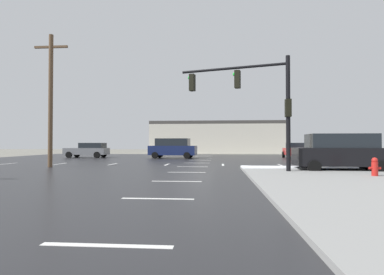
{
  "coord_description": "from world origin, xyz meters",
  "views": [
    {
      "loc": [
        1.65,
        -22.61,
        1.54
      ],
      "look_at": [
        -1.01,
        9.81,
        2.15
      ],
      "focal_mm": 29.72,
      "sensor_mm": 36.0,
      "label": 1
    }
  ],
  "objects": [
    {
      "name": "traffic_signal_mast",
      "position": [
        3.63,
        -5.72,
        4.1
      ],
      "size": [
        5.73,
        1.86,
        5.88
      ],
      "rotation": [
        0.0,
        0.0,
        2.86
      ],
      "color": "black",
      "rests_on": "sidewalk_corner"
    },
    {
      "name": "lane_markings",
      "position": [
        1.2,
        -1.38,
        0.02
      ],
      "size": [
        36.15,
        36.15,
        0.01
      ],
      "color": "silver",
      "rests_on": "road_asphalt"
    },
    {
      "name": "fire_hydrant",
      "position": [
        8.39,
        -8.31,
        0.54
      ],
      "size": [
        0.48,
        0.26,
        0.79
      ],
      "color": "red",
      "rests_on": "sidewalk_corner"
    },
    {
      "name": "ground_plane",
      "position": [
        0.0,
        0.0,
        0.0
      ],
      "size": [
        120.0,
        120.0,
        0.0
      ],
      "primitive_type": "plane",
      "color": "slate"
    },
    {
      "name": "strip_building_background",
      "position": [
        1.49,
        29.4,
        2.51
      ],
      "size": [
        20.83,
        8.0,
        5.02
      ],
      "color": "beige",
      "rests_on": "ground_plane"
    },
    {
      "name": "suv_black",
      "position": [
        8.22,
        -4.98,
        1.09
      ],
      "size": [
        4.88,
        2.26,
        2.03
      ],
      "rotation": [
        0.0,
        0.0,
        -0.02
      ],
      "color": "black",
      "rests_on": "road_asphalt"
    },
    {
      "name": "snow_strip_curbside",
      "position": [
        5.0,
        -4.0,
        0.17
      ],
      "size": [
        4.0,
        1.6,
        0.06
      ],
      "primitive_type": "cube",
      "color": "white",
      "rests_on": "sidewalk_corner"
    },
    {
      "name": "road_asphalt",
      "position": [
        0.0,
        0.0,
        0.01
      ],
      "size": [
        44.0,
        44.0,
        0.02
      ],
      "primitive_type": "cube",
      "color": "#232326",
      "rests_on": "ground_plane"
    },
    {
      "name": "suv_navy",
      "position": [
        -2.99,
        9.8,
        1.09
      ],
      "size": [
        4.94,
        2.45,
        2.03
      ],
      "rotation": [
        0.0,
        0.0,
        3.07
      ],
      "color": "#141E47",
      "rests_on": "road_asphalt"
    },
    {
      "name": "utility_pole_mid",
      "position": [
        -9.1,
        -3.03,
        4.5
      ],
      "size": [
        2.2,
        0.28,
        8.58
      ],
      "color": "brown",
      "rests_on": "ground_plane"
    },
    {
      "name": "sedan_blue",
      "position": [
        9.83,
        -0.49,
        0.85
      ],
      "size": [
        2.36,
        4.66,
        1.58
      ],
      "rotation": [
        0.0,
        0.0,
        -1.48
      ],
      "color": "navy",
      "rests_on": "road_asphalt"
    },
    {
      "name": "sedan_grey",
      "position": [
        -12.19,
        10.33,
        0.85
      ],
      "size": [
        4.58,
        2.12,
        1.58
      ],
      "rotation": [
        0.0,
        0.0,
        3.12
      ],
      "color": "slate",
      "rests_on": "road_asphalt"
    },
    {
      "name": "sedan_red",
      "position": [
        9.53,
        10.64,
        0.85
      ],
      "size": [
        2.18,
        4.6,
        1.58
      ],
      "rotation": [
        0.0,
        0.0,
        1.53
      ],
      "color": "#B21919",
      "rests_on": "road_asphalt"
    }
  ]
}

